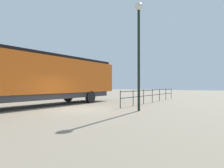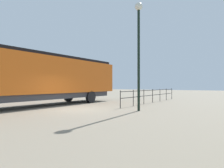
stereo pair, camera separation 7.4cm
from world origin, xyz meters
The scene contains 4 objects.
ground_plane centered at (0.00, 0.00, 0.00)m, with size 120.00×120.00×0.00m, color gray.
locomotive centered at (-3.86, -1.11, 2.27)m, with size 3.16×18.83×4.01m.
lamp_post centered at (3.85, 1.54, 4.67)m, with size 0.50×0.50×6.84m.
platform_fence centered at (2.17, 7.89, 0.81)m, with size 0.05×11.69×1.25m.
Camera 1 is at (9.45, -10.07, 1.61)m, focal length 32.62 mm.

